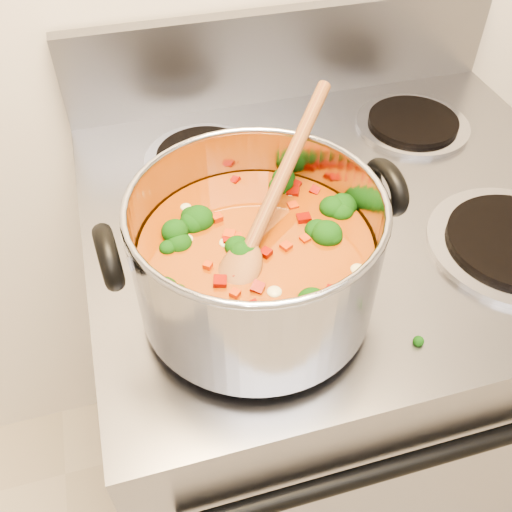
{
  "coord_description": "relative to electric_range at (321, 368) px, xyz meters",
  "views": [
    {
      "loc": [
        -0.25,
        0.57,
        1.47
      ],
      "look_at": [
        -0.13,
        1.0,
        1.01
      ],
      "focal_mm": 40.0,
      "sensor_mm": 36.0,
      "label": 1
    }
  ],
  "objects": [
    {
      "name": "wooden_spoon",
      "position": [
        -0.17,
        -0.15,
        0.58
      ],
      "size": [
        0.21,
        0.24,
        0.12
      ],
      "rotation": [
        0.0,
        0.0,
        0.87
      ],
      "color": "brown",
      "rests_on": "stockpot"
    },
    {
      "name": "cooktop_crumbs",
      "position": [
        -0.17,
        -0.1,
        0.46
      ],
      "size": [
        0.38,
        0.28,
        0.01
      ],
      "color": "black",
      "rests_on": "electric_range"
    },
    {
      "name": "stockpot",
      "position": [
        -0.18,
        -0.16,
        0.54
      ],
      "size": [
        0.34,
        0.28,
        0.17
      ],
      "rotation": [
        0.0,
        0.0,
        0.08
      ],
      "color": "#A5A4AC",
      "rests_on": "electric_range"
    },
    {
      "name": "electric_range",
      "position": [
        0.0,
        0.0,
        0.0
      ],
      "size": [
        0.77,
        0.7,
        1.08
      ],
      "color": "gray",
      "rests_on": "ground"
    }
  ]
}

